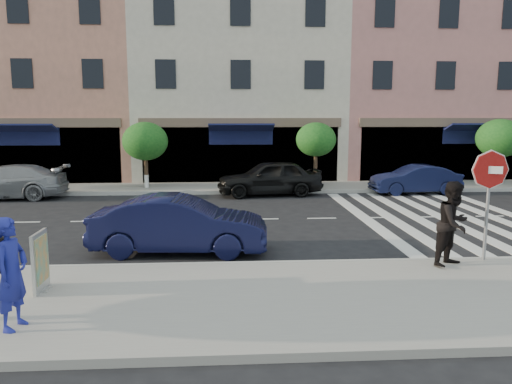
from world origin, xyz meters
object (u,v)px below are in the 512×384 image
Objects in this scene: car_near_mid at (180,225)px; walker at (454,224)px; poster_board at (41,262)px; stop_sign at (490,181)px; car_far_mid at (269,178)px; car_far_left at (6,182)px; photographer at (12,273)px; car_far_right at (415,179)px.

walker is at bearing -103.06° from car_near_mid.
poster_board is 0.26× the size of car_near_mid.
car_far_mid is at bearing 129.50° from stop_sign.
stop_sign is at bearing 8.59° from poster_board.
car_far_mid is (3.14, 9.12, 0.04)m from car_near_mid.
stop_sign reaches higher than car_far_left.
stop_sign is at bearing -98.44° from car_near_mid.
car_far_mid is at bearing 65.68° from poster_board.
photographer is at bearing 163.68° from walker.
poster_board is at bearing -47.51° from car_far_right.
car_near_mid is at bearing 127.79° from walker.
photographer reaches higher than poster_board.
poster_board is 17.23m from car_far_right.
car_far_left is at bearing 115.47° from poster_board.
photographer is 0.37× the size of car_far_left.
car_far_left is at bearing 164.02° from stop_sign.
car_far_mid is at bearing -92.66° from car_far_right.
car_far_mid is (5.54, 12.21, 0.06)m from poster_board.
walker is 11.63m from car_far_right.
stop_sign is 1.43× the size of photographer.
walker is 11.55m from car_far_mid.
poster_board is 13.41m from car_far_mid.
car_near_mid is 1.14× the size of car_far_right.
walker is 0.43× the size of car_near_mid.
car_far_right is (2.48, 10.77, -1.39)m from stop_sign.
walker is at bearing 9.22° from car_far_mid.
car_near_mid is 0.91× the size of car_far_left.
car_far_left is (-5.69, 12.00, 0.00)m from poster_board.
photographer is at bearing 159.74° from car_near_mid.
poster_board is 13.29m from car_far_left.
car_far_right is at bearing 88.62° from car_far_left.
poster_board is at bearing -31.19° from car_far_mid.
stop_sign is 1.36m from walker.
car_far_left reaches higher than car_far_right.
car_far_mid is (11.24, 0.21, 0.06)m from car_far_left.
walker reaches higher than car_far_right.
car_far_left is at bearing 46.61° from car_near_mid.
poster_board is at bearing 23.33° from car_far_left.
car_far_right is (9.74, 9.12, -0.09)m from car_near_mid.
car_far_right is at bearing 83.22° from car_far_mid.
walker is (8.53, 2.85, 0.05)m from photographer.
walker is 0.42× the size of car_far_mid.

